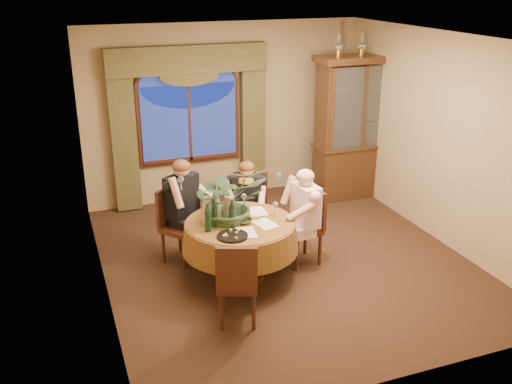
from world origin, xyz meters
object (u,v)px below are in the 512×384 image
object	(u,v)px
centerpiece_plant	(229,173)
wine_bottle_4	(208,218)
person_back	(182,209)
person_scarf	(247,204)
wine_bottle_5	(218,209)
china_cabinet	(356,128)
chair_front_left	(238,281)
oil_lamp_right	(385,43)
wine_bottle_1	(214,205)
person_pink	(305,218)
wine_bottle_2	(214,213)
wine_bottle_0	(232,214)
chair_back	(181,227)
dining_table	(240,250)
oil_lamp_center	(362,44)
olive_bowl	(245,221)
chair_right	(302,228)
stoneware_vase	(230,207)
oil_lamp_left	(339,45)
wine_bottle_3	(205,210)
chair_back_right	(250,210)

from	to	relation	value
centerpiece_plant	wine_bottle_4	distance (m)	0.59
person_back	person_scarf	xyz separation A→B (m)	(0.88, 0.00, -0.06)
person_back	wine_bottle_5	distance (m)	0.79
china_cabinet	chair_front_left	distance (m)	4.18
oil_lamp_right	wine_bottle_1	xyz separation A→B (m)	(-3.31, -1.79, -1.55)
centerpiece_plant	wine_bottle_4	size ratio (longest dim) A/B	2.90
china_cabinet	person_pink	distance (m)	2.67
person_pink	wine_bottle_2	xyz separation A→B (m)	(-1.20, -0.09, 0.28)
person_back	wine_bottle_5	size ratio (longest dim) A/B	4.07
wine_bottle_4	china_cabinet	bearing A→B (deg)	34.48
wine_bottle_2	wine_bottle_0	bearing A→B (deg)	-22.64
chair_back	chair_front_left	xyz separation A→B (m)	(0.24, -1.54, 0.00)
dining_table	wine_bottle_1	bearing A→B (deg)	139.60
oil_lamp_center	olive_bowl	bearing A→B (deg)	-141.93
chair_back	oil_lamp_right	bearing A→B (deg)	160.96
chair_right	stoneware_vase	xyz separation A→B (m)	(-0.94, 0.02, 0.41)
person_scarf	centerpiece_plant	size ratio (longest dim) A/B	1.28
oil_lamp_left	wine_bottle_3	size ratio (longest dim) A/B	1.03
person_pink	stoneware_vase	bearing A→B (deg)	81.07
chair_right	centerpiece_plant	size ratio (longest dim) A/B	1.00
chair_right	wine_bottle_0	xyz separation A→B (m)	(-0.99, -0.22, 0.44)
oil_lamp_left	chair_front_left	world-z (taller)	oil_lamp_left
wine_bottle_5	stoneware_vase	bearing A→B (deg)	18.25
person_pink	person_back	xyz separation A→B (m)	(-1.39, 0.72, 0.03)
stoneware_vase	wine_bottle_4	xyz separation A→B (m)	(-0.34, -0.26, 0.02)
chair_back_right	person_back	distance (m)	0.98
dining_table	chair_right	distance (m)	0.87
oil_lamp_right	chair_back_right	bearing A→B (deg)	-156.97
centerpiece_plant	chair_back_right	bearing A→B (deg)	54.53
dining_table	person_back	distance (m)	0.99
oil_lamp_left	person_pink	bearing A→B (deg)	-125.64
oil_lamp_center	stoneware_vase	distance (m)	3.67
oil_lamp_center	chair_front_left	size ratio (longest dim) A/B	0.35
oil_lamp_center	person_pink	bearing A→B (deg)	-132.75
oil_lamp_left	wine_bottle_2	bearing A→B (deg)	-141.97
wine_bottle_2	wine_bottle_4	world-z (taller)	same
centerpiece_plant	wine_bottle_0	distance (m)	0.48
olive_bowl	chair_back	bearing A→B (deg)	128.64
chair_right	person_scarf	xyz separation A→B (m)	(-0.49, 0.67, 0.13)
olive_bowl	wine_bottle_4	xyz separation A→B (m)	(-0.46, -0.06, 0.14)
wine_bottle_2	chair_back_right	bearing A→B (deg)	49.90
oil_lamp_right	wine_bottle_2	size ratio (longest dim) A/B	1.03
olive_bowl	oil_lamp_right	bearing A→B (deg)	34.21
oil_lamp_right	chair_right	world-z (taller)	oil_lamp_right
person_scarf	stoneware_vase	world-z (taller)	person_scarf
chair_back	person_back	distance (m)	0.22
oil_lamp_right	dining_table	bearing A→B (deg)	-146.86
centerpiece_plant	dining_table	bearing A→B (deg)	-60.67
person_scarf	olive_bowl	size ratio (longest dim) A/B	7.41
person_pink	wine_bottle_0	xyz separation A→B (m)	(-1.01, -0.17, 0.28)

